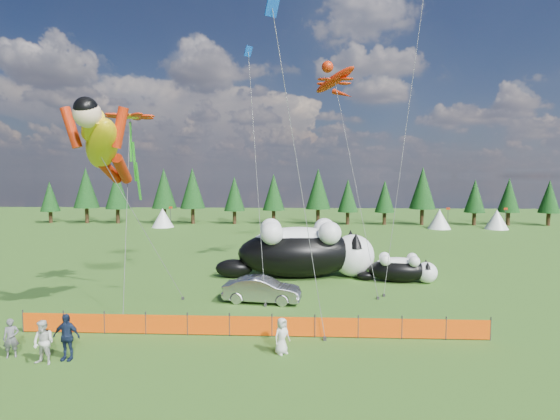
{
  "coord_description": "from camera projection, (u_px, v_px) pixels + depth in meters",
  "views": [
    {
      "loc": [
        2.35,
        -22.85,
        7.5
      ],
      "look_at": [
        1.03,
        4.0,
        5.41
      ],
      "focal_mm": 28.0,
      "sensor_mm": 36.0,
      "label": 1
    }
  ],
  "objects": [
    {
      "name": "ground",
      "position": [
        257.0,
        316.0,
        23.45
      ],
      "size": [
        160.0,
        160.0,
        0.0
      ],
      "primitive_type": "plane",
      "color": "#14390A",
      "rests_on": "ground"
    },
    {
      "name": "safety_fence",
      "position": [
        251.0,
        326.0,
        20.43
      ],
      "size": [
        22.06,
        0.06,
        1.1
      ],
      "color": "#262626",
      "rests_on": "ground"
    },
    {
      "name": "tree_line",
      "position": [
        286.0,
        199.0,
        67.95
      ],
      "size": [
        90.0,
        4.0,
        8.0
      ],
      "primitive_type": null,
      "color": "black",
      "rests_on": "ground"
    },
    {
      "name": "festival_tents",
      "position": [
        361.0,
        219.0,
        62.64
      ],
      "size": [
        50.0,
        3.2,
        2.8
      ],
      "primitive_type": null,
      "color": "white",
      "rests_on": "ground"
    },
    {
      "name": "cat_large",
      "position": [
        305.0,
        250.0,
        32.39
      ],
      "size": [
        11.85,
        4.97,
        4.28
      ],
      "rotation": [
        0.0,
        0.0,
        0.1
      ],
      "color": "black",
      "rests_on": "ground"
    },
    {
      "name": "cat_small",
      "position": [
        402.0,
        269.0,
        30.93
      ],
      "size": [
        5.55,
        2.47,
        2.01
      ],
      "rotation": [
        0.0,
        0.0,
        -0.13
      ],
      "color": "black",
      "rests_on": "ground"
    },
    {
      "name": "car",
      "position": [
        262.0,
        290.0,
        25.94
      ],
      "size": [
        4.74,
        2.09,
        1.51
      ],
      "primitive_type": "imported",
      "rotation": [
        0.0,
        0.0,
        1.46
      ],
      "color": "#A5A5A9",
      "rests_on": "ground"
    },
    {
      "name": "spectator_a",
      "position": [
        11.0,
        338.0,
        18.04
      ],
      "size": [
        0.7,
        0.62,
        1.62
      ],
      "primitive_type": "imported",
      "rotation": [
        0.0,
        0.0,
        0.49
      ],
      "color": "#5A5A5F",
      "rests_on": "ground"
    },
    {
      "name": "spectator_b",
      "position": [
        43.0,
        343.0,
        17.34
      ],
      "size": [
        0.94,
        0.64,
        1.79
      ],
      "primitive_type": "imported",
      "rotation": [
        0.0,
        0.0,
        -0.16
      ],
      "color": "silver",
      "rests_on": "ground"
    },
    {
      "name": "spectator_c",
      "position": [
        66.0,
        337.0,
        17.78
      ],
      "size": [
        1.16,
        0.64,
        1.92
      ],
      "primitive_type": "imported",
      "rotation": [
        0.0,
        0.0,
        -0.05
      ],
      "color": "#16213C",
      "rests_on": "ground"
    },
    {
      "name": "spectator_e",
      "position": [
        282.0,
        336.0,
        18.39
      ],
      "size": [
        0.89,
        0.87,
        1.55
      ],
      "primitive_type": "imported",
      "rotation": [
        0.0,
        0.0,
        0.71
      ],
      "color": "silver",
      "rests_on": "ground"
    },
    {
      "name": "superhero_kite",
      "position": [
        102.0,
        145.0,
        22.45
      ],
      "size": [
        6.67,
        7.06,
        12.03
      ],
      "color": "gold",
      "rests_on": "ground"
    },
    {
      "name": "gecko_kite",
      "position": [
        335.0,
        80.0,
        35.19
      ],
      "size": [
        6.28,
        12.93,
        18.07
      ],
      "color": "red",
      "rests_on": "ground"
    },
    {
      "name": "flower_kite",
      "position": [
        130.0,
        119.0,
        26.67
      ],
      "size": [
        3.45,
        6.33,
        11.95
      ],
      "color": "red",
      "rests_on": "ground"
    },
    {
      "name": "diamond_kite_a",
      "position": [
        249.0,
        65.0,
        29.27
      ],
      "size": [
        2.06,
        6.1,
        17.02
      ],
      "color": "#0C43B4",
      "rests_on": "ground"
    },
    {
      "name": "diamond_kite_c",
      "position": [
        274.0,
        20.0,
        20.14
      ],
      "size": [
        3.09,
        1.72,
        16.1
      ],
      "color": "#0C43B4",
      "rests_on": "ground"
    }
  ]
}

